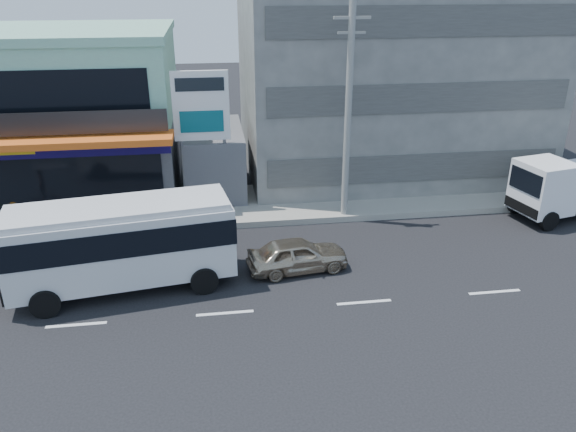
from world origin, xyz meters
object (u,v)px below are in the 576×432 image
at_px(billboard, 201,114).
at_px(minibus, 122,239).
at_px(concrete_building, 386,48).
at_px(motorcycle_rider, 19,230).
at_px(satellite_dish, 213,132).
at_px(shop_building, 59,116).
at_px(sedan, 298,255).
at_px(utility_pole_near, 348,114).

xyz_separation_m(billboard, minibus, (-3.06, -6.87, -2.92)).
bearing_deg(concrete_building, motorcycle_rider, -156.21).
relative_size(satellite_dish, minibus, 0.18).
bearing_deg(minibus, billboard, 65.97).
relative_size(satellite_dish, billboard, 0.22).
bearing_deg(shop_building, minibus, -69.11).
distance_m(billboard, minibus, 8.07).
distance_m(concrete_building, minibus, 19.22).
height_order(concrete_building, sedan, concrete_building).
xyz_separation_m(utility_pole_near, sedan, (-3.00, -4.68, -4.47)).
distance_m(billboard, sedan, 8.50).
bearing_deg(utility_pole_near, sedan, -122.68).
distance_m(concrete_building, billboard, 12.17).
bearing_deg(billboard, minibus, -114.03).
height_order(concrete_building, utility_pole_near, concrete_building).
distance_m(satellite_dish, utility_pole_near, 7.17).
height_order(shop_building, motorcycle_rider, shop_building).
distance_m(satellite_dish, sedan, 9.27).
height_order(minibus, sedan, minibus).
xyz_separation_m(satellite_dish, utility_pole_near, (6.00, -3.60, 1.57)).
height_order(shop_building, sedan, shop_building).
bearing_deg(billboard, satellite_dish, 74.48).
height_order(billboard, utility_pole_near, utility_pole_near).
bearing_deg(satellite_dish, minibus, -112.34).
relative_size(shop_building, concrete_building, 0.77).
bearing_deg(shop_building, concrete_building, 3.35).
relative_size(billboard, sedan, 1.74).
bearing_deg(shop_building, sedan, -45.57).
xyz_separation_m(concrete_building, utility_pole_near, (-4.00, -7.60, -1.85)).
xyz_separation_m(concrete_building, minibus, (-13.56, -12.67, -4.99)).
bearing_deg(satellite_dish, utility_pole_near, -30.96).
height_order(satellite_dish, billboard, billboard).
relative_size(satellite_dish, motorcycle_rider, 0.76).
bearing_deg(sedan, minibus, 86.16).
xyz_separation_m(sedan, motorcycle_rider, (-11.60, 4.08, -0.03)).
xyz_separation_m(concrete_building, sedan, (-7.00, -12.28, -6.32)).
bearing_deg(shop_building, motorcycle_rider, -94.81).
xyz_separation_m(concrete_building, billboard, (-10.50, -5.80, -2.07)).
bearing_deg(motorcycle_rider, shop_building, 85.19).
bearing_deg(satellite_dish, sedan, -70.08).
relative_size(billboard, motorcycle_rider, 3.51).
bearing_deg(minibus, motorcycle_rider, 138.38).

